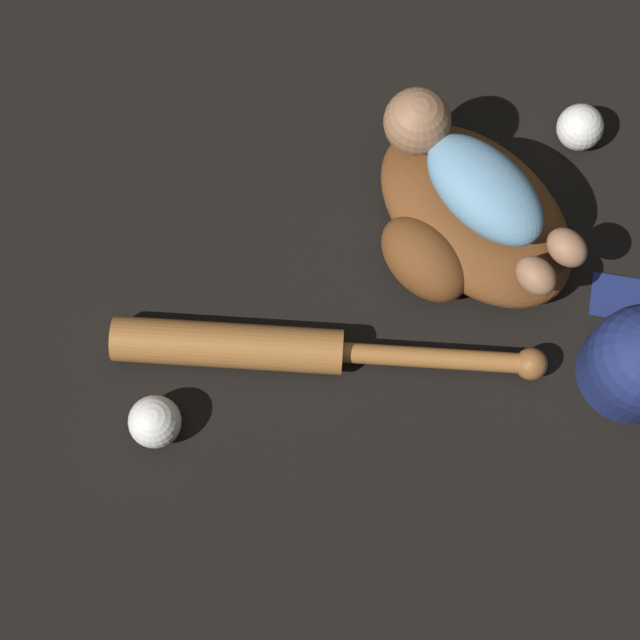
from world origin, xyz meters
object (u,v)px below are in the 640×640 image
baby_figure (471,176)px  baseball_spare (580,127)px  baseball_glove (467,222)px  baseball (155,422)px  baseball_bat (274,348)px

baby_figure → baseball_spare: size_ratio=4.97×
baseball_glove → baseball_spare: (0.02, -0.23, -0.01)m
baseball_glove → baseball: size_ratio=4.71×
baseball_glove → baseball: (0.03, 0.52, -0.01)m
baseball → baseball_spare: bearing=-90.8°
baby_figure → baseball: 0.54m
baseball_glove → baby_figure: (0.03, -0.01, 0.09)m
baby_figure → baseball_bat: 0.36m
baseball → baseball_bat: bearing=-93.6°
baseball_glove → baseball: 0.52m
baseball_bat → baseball_spare: (0.00, -0.56, 0.00)m
baseball_bat → baseball_spare: size_ratio=7.02×
baby_figure → baseball_spare: (-0.01, -0.22, -0.10)m
baseball_glove → baby_figure: baby_figure is taller
baby_figure → baseball_bat: baby_figure is taller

